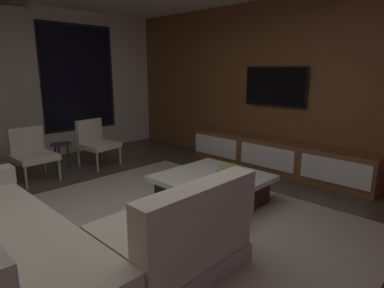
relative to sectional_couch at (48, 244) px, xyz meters
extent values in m
plane|color=#473D33|center=(0.90, 0.09, -0.29)|extent=(9.20, 9.20, 0.00)
cube|color=silver|center=(0.90, 3.75, 1.06)|extent=(6.60, 0.12, 2.70)
cube|color=black|center=(2.20, 3.68, 1.16)|extent=(1.52, 0.02, 2.02)
cube|color=black|center=(2.20, 3.67, 1.16)|extent=(1.40, 0.03, 1.90)
cube|color=brown|center=(3.96, 0.09, 1.06)|extent=(0.12, 7.80, 2.70)
cube|color=#ADA391|center=(1.25, -0.01, -0.28)|extent=(3.20, 3.80, 0.01)
cube|color=#B1A997|center=(-0.24, 0.23, -0.20)|extent=(0.90, 2.50, 0.18)
cube|color=beige|center=(-0.24, 0.23, 0.01)|extent=(0.86, 2.42, 0.24)
cube|color=#B1A997|center=(0.74, -0.57, -0.20)|extent=(1.10, 0.90, 0.18)
cube|color=beige|center=(0.74, -0.57, 0.01)|extent=(1.07, 0.86, 0.24)
cube|color=beige|center=(0.74, -0.92, 0.33)|extent=(1.10, 0.20, 0.40)
cube|color=#312212|center=(2.00, 0.04, -0.14)|extent=(1.00, 1.00, 0.30)
cube|color=white|center=(2.00, 0.04, 0.04)|extent=(1.16, 1.16, 0.06)
cube|color=#BD4A78|center=(2.18, -0.05, 0.08)|extent=(0.25, 0.20, 0.02)
cube|color=#777BA6|center=(2.19, -0.05, 0.11)|extent=(0.23, 0.18, 0.03)
cube|color=#69BE5F|center=(2.20, -0.06, 0.14)|extent=(0.26, 0.16, 0.03)
cube|color=olive|center=(2.20, -0.08, 0.16)|extent=(0.23, 0.20, 0.02)
cylinder|color=#B2ADA0|center=(2.15, 2.27, -0.11)|extent=(0.04, 0.04, 0.36)
cylinder|color=#B2ADA0|center=(1.68, 2.20, -0.11)|extent=(0.04, 0.04, 0.36)
cylinder|color=#B2ADA0|center=(2.08, 2.76, -0.11)|extent=(0.04, 0.04, 0.36)
cylinder|color=#B2ADA0|center=(1.61, 2.70, -0.11)|extent=(0.04, 0.04, 0.36)
cube|color=beige|center=(1.88, 2.48, 0.07)|extent=(0.61, 0.63, 0.08)
cube|color=beige|center=(1.85, 2.72, 0.30)|extent=(0.49, 0.15, 0.38)
cylinder|color=#B2ADA0|center=(1.07, 2.22, -0.11)|extent=(0.04, 0.04, 0.36)
cylinder|color=#B2ADA0|center=(0.59, 2.20, -0.11)|extent=(0.04, 0.04, 0.36)
cylinder|color=#B2ADA0|center=(1.05, 2.72, -0.11)|extent=(0.04, 0.04, 0.36)
cylinder|color=#B2ADA0|center=(0.57, 2.70, -0.11)|extent=(0.04, 0.04, 0.36)
cube|color=beige|center=(0.82, 2.46, 0.07)|extent=(0.56, 0.58, 0.08)
cube|color=beige|center=(0.81, 2.70, 0.30)|extent=(0.49, 0.10, 0.38)
cylinder|color=#333338|center=(1.20, 2.64, -0.06)|extent=(0.03, 0.03, 0.46)
cylinder|color=#333338|center=(1.40, 2.64, -0.06)|extent=(0.03, 0.03, 0.46)
cylinder|color=#333338|center=(1.30, 2.74, -0.06)|extent=(0.03, 0.03, 0.46)
cylinder|color=#333338|center=(1.30, 2.64, 0.16)|extent=(0.32, 0.32, 0.02)
cube|color=brown|center=(3.68, 0.19, -0.03)|extent=(0.44, 3.10, 0.52)
cube|color=white|center=(3.45, -0.86, 0.00)|extent=(0.02, 0.93, 0.33)
cube|color=white|center=(3.45, 0.19, 0.00)|extent=(0.02, 0.93, 0.33)
cube|color=white|center=(3.45, 1.23, 0.00)|extent=(0.02, 0.93, 0.33)
cube|color=black|center=(3.64, -0.66, -0.17)|extent=(0.33, 0.68, 0.19)
cube|color=#448B5D|center=(3.64, -0.92, -0.19)|extent=(0.03, 0.04, 0.16)
cube|color=tan|center=(3.64, -0.75, -0.19)|extent=(0.03, 0.04, 0.15)
cube|color=#954975|center=(3.64, -0.58, -0.19)|extent=(0.03, 0.04, 0.15)
cube|color=#7CB860|center=(3.64, -0.40, -0.18)|extent=(0.03, 0.04, 0.18)
cube|color=black|center=(3.86, 0.34, 1.06)|extent=(0.04, 1.08, 0.62)
cube|color=black|center=(3.85, 0.34, 1.06)|extent=(0.05, 1.04, 0.58)
camera|label=1|loc=(-0.85, -2.39, 1.32)|focal=30.39mm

